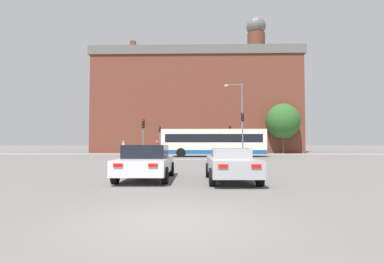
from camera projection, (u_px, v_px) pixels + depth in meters
The scene contains 16 objects.
ground_plane at pixel (172, 221), 5.84m from camera, with size 400.00×400.00×0.00m, color #605E5B.
stop_line_strip at pixel (193, 160), 27.56m from camera, with size 7.51×0.30×0.01m, color silver.
far_pavement at pixel (195, 154), 41.96m from camera, with size 68.34×2.50×0.01m, color gray.
brick_civic_building at pixel (197, 102), 51.12m from camera, with size 33.88×10.55×23.24m.
car_saloon_left at pixel (146, 162), 12.56m from camera, with size 2.13×4.58×1.45m.
car_roadster_right at pixel (231, 165), 11.98m from camera, with size 1.97×4.45×1.31m.
bus_crossing_lead at pixel (213, 142), 33.59m from camera, with size 11.52×2.73×3.07m.
traffic_light_far_right at pixel (230, 135), 41.30m from camera, with size 0.26×0.31×3.95m.
traffic_light_near_right at pixel (243, 128), 28.10m from camera, with size 0.26×0.31×4.41m.
traffic_light_far_left at pixel (160, 135), 41.61m from camera, with size 0.26×0.31×3.88m.
traffic_light_near_left at pixel (143, 132), 28.68m from camera, with size 0.26×0.31×3.80m.
street_lamp_junction at pixel (239, 113), 34.44m from camera, with size 2.15×0.36×8.44m.
pedestrian_waiting at pixel (253, 147), 41.99m from camera, with size 0.46×0.40×1.73m.
pedestrian_walking_east at pixel (123, 146), 41.92m from camera, with size 0.44×0.43×1.85m.
pedestrian_walking_west at pixel (157, 146), 42.65m from camera, with size 0.45×0.41×1.85m.
tree_by_building at pixel (283, 121), 44.55m from camera, with size 4.99×4.99×7.44m.
Camera 1 is at (0.54, -5.89, 1.53)m, focal length 28.00 mm.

